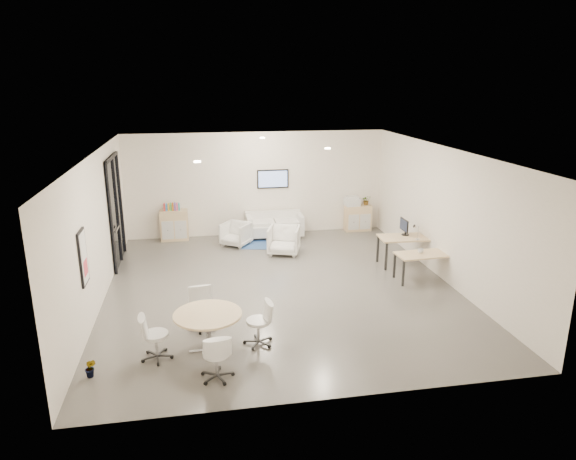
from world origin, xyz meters
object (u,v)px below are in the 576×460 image
(sideboard_left, at_px, (174,225))
(desk_front, at_px, (423,256))
(armchair_right, at_px, (284,239))
(armchair_left, at_px, (236,233))
(desk_rear, at_px, (407,240))
(round_table, at_px, (208,318))
(sideboard_right, at_px, (358,218))
(loveseat, at_px, (274,226))

(sideboard_left, height_order, desk_front, sideboard_left)
(armchair_right, relative_size, desk_front, 0.64)
(sideboard_left, distance_m, armchair_left, 2.00)
(armchair_left, xyz_separation_m, desk_front, (4.24, -3.56, 0.23))
(armchair_left, distance_m, desk_front, 5.54)
(desk_rear, distance_m, desk_front, 1.13)
(armchair_right, height_order, desk_rear, armchair_right)
(armchair_right, xyz_separation_m, round_table, (-2.25, -5.09, 0.23))
(sideboard_left, relative_size, sideboard_right, 1.12)
(sideboard_left, height_order, round_table, sideboard_left)
(round_table, bearing_deg, desk_front, 25.85)
(armchair_left, height_order, round_table, armchair_left)
(armchair_left, height_order, desk_rear, desk_rear)
(desk_front, height_order, round_table, round_table)
(desk_rear, bearing_deg, armchair_left, 153.63)
(desk_rear, bearing_deg, sideboard_right, 98.18)
(sideboard_right, bearing_deg, desk_front, -87.01)
(desk_rear, bearing_deg, sideboard_left, 154.78)
(sideboard_left, bearing_deg, armchair_right, -31.39)
(armchair_left, distance_m, desk_rear, 4.95)
(desk_rear, xyz_separation_m, round_table, (-5.29, -3.66, -0.03))
(loveseat, height_order, round_table, loveseat)
(armchair_right, bearing_deg, sideboard_left, 166.55)
(sideboard_right, bearing_deg, loveseat, -175.63)
(sideboard_right, distance_m, round_table, 8.58)
(round_table, bearing_deg, desk_rear, 34.69)
(sideboard_left, distance_m, loveseat, 3.05)
(sideboard_right, distance_m, armchair_right, 3.33)
(desk_front, distance_m, round_table, 5.81)
(sideboard_right, height_order, desk_rear, sideboard_right)
(loveseat, distance_m, armchair_left, 1.41)
(sideboard_right, relative_size, round_table, 0.68)
(sideboard_right, bearing_deg, armchair_right, -145.66)
(sideboard_left, bearing_deg, armchair_left, -25.55)
(armchair_right, bearing_deg, desk_front, -22.66)
(armchair_left, relative_size, armchair_right, 0.88)
(sideboard_right, bearing_deg, round_table, -125.64)
(loveseat, xyz_separation_m, desk_front, (3.00, -4.22, 0.26))
(armchair_left, bearing_deg, desk_front, -4.96)
(sideboard_left, xyz_separation_m, sideboard_right, (5.81, 0.01, -0.05))
(loveseat, bearing_deg, round_table, -107.44)
(loveseat, xyz_separation_m, armchair_right, (0.02, -1.67, 0.08))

